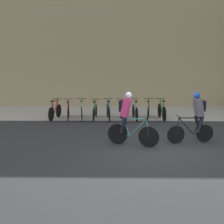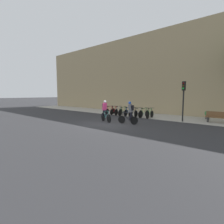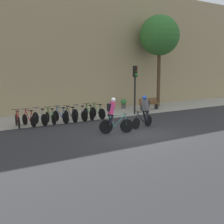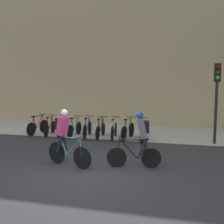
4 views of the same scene
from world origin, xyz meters
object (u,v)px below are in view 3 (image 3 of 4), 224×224
bench (149,104)px  parked_bike_8 (97,112)px  parked_bike_3 (51,117)px  parked_bike_5 (70,115)px  parked_bike_1 (29,119)px  parked_bike_0 (17,120)px  parked_bike_7 (89,113)px  parked_bike_2 (40,118)px  potted_plant (124,103)px  traffic_light_pole (135,81)px  cyclist_grey (145,110)px  cyclist_pink (113,115)px  parked_bike_6 (80,114)px  parked_bike_4 (61,116)px

bench → parked_bike_8: bearing=-167.6°
parked_bike_3 → parked_bike_5: bearing=-0.0°
parked_bike_1 → bench: (10.00, 1.20, 0.09)m
parked_bike_0 → bench: (10.65, 1.20, 0.08)m
parked_bike_7 → parked_bike_8: size_ratio=1.02×
parked_bike_2 → potted_plant: parked_bike_2 is taller
parked_bike_5 → parked_bike_8: bearing=0.1°
parked_bike_3 → traffic_light_pole: bearing=0.0°
cyclist_grey → parked_bike_7: bearing=106.3°
parked_bike_7 → traffic_light_pole: 4.20m
cyclist_pink → traffic_light_pole: (4.91, 4.30, 1.39)m
parked_bike_6 → parked_bike_8: bearing=0.0°
parked_bike_8 → bench: (5.48, 1.20, 0.07)m
parked_bike_0 → bench: size_ratio=0.88×
parked_bike_6 → parked_bike_7: parked_bike_7 is taller
parked_bike_3 → parked_bike_5: 1.29m
cyclist_pink → traffic_light_pole: bearing=41.2°
cyclist_pink → cyclist_grey: cyclist_pink is taller
potted_plant → parked_bike_6: bearing=-152.7°
parked_bike_2 → potted_plant: bearing=19.5°
cyclist_grey → traffic_light_pole: 4.93m
cyclist_grey → parked_bike_2: bearing=137.8°
cyclist_grey → parked_bike_5: 4.70m
parked_bike_8 → traffic_light_pole: traffic_light_pole is taller
cyclist_pink → parked_bike_3: 4.56m
parked_bike_1 → parked_bike_6: 3.23m
cyclist_pink → parked_bike_0: bearing=127.9°
parked_bike_3 → potted_plant: 8.08m
cyclist_pink → parked_bike_8: (1.82, 4.30, -0.54)m
parked_bike_2 → parked_bike_4: 1.29m
parked_bike_6 → parked_bike_4: bearing=-180.0°
parked_bike_1 → parked_bike_6: (3.23, 0.00, 0.01)m
parked_bike_2 → parked_bike_4: bearing=-0.1°
parked_bike_8 → traffic_light_pole: size_ratio=0.49×
cyclist_pink → cyclist_grey: 2.36m
parked_bike_5 → cyclist_pink: bearing=-88.5°
parked_bike_7 → potted_plant: bearing=30.3°
parked_bike_1 → parked_bike_7: size_ratio=0.95×
parked_bike_4 → parked_bike_5: parked_bike_4 is taller
parked_bike_0 → parked_bike_3: (1.94, -0.00, -0.01)m
bench → parked_bike_3: bearing=-172.1°
parked_bike_0 → traffic_light_pole: (8.26, 0.00, 1.94)m
bench → cyclist_pink: bearing=-143.0°
parked_bike_5 → parked_bike_2: bearing=179.9°
parked_bike_0 → potted_plant: size_ratio=2.03×
potted_plant → bench: bearing=-55.5°
cyclist_grey → bench: (4.96, 5.18, -0.47)m
parked_bike_2 → parked_bike_6: (2.59, -0.00, -0.01)m
parked_bike_0 → parked_bike_4: (2.59, -0.00, 0.01)m
parked_bike_4 → traffic_light_pole: bearing=0.0°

